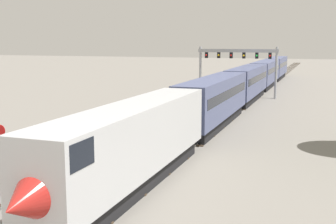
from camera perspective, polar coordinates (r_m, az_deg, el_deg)
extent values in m
plane|color=gray|center=(24.12, -12.19, -11.28)|extent=(400.00, 400.00, 0.00)
cube|color=slate|center=(80.25, 11.87, 3.11)|extent=(0.07, 200.00, 0.16)
cube|color=slate|center=(80.07, 12.89, 3.06)|extent=(0.07, 200.00, 0.16)
cube|color=#473828|center=(21.54, -10.43, -13.64)|extent=(2.60, 0.24, 0.10)
cube|color=#473828|center=(24.83, -5.73, -10.39)|extent=(2.60, 0.24, 0.10)
cube|color=#473828|center=(28.31, -2.22, -7.86)|extent=(2.60, 0.24, 0.10)
cube|color=#473828|center=(31.90, 0.48, -5.88)|extent=(2.60, 0.24, 0.10)
cube|color=#473828|center=(35.59, 2.61, -4.29)|extent=(2.60, 0.24, 0.10)
cube|color=#473828|center=(39.33, 4.33, -3.00)|extent=(2.60, 0.24, 0.10)
cube|color=#473828|center=(43.13, 5.75, -1.93)|extent=(2.60, 0.24, 0.10)
cube|color=#473828|center=(46.95, 6.94, -1.04)|extent=(2.60, 0.24, 0.10)
cube|color=#473828|center=(50.80, 7.94, -0.28)|extent=(2.60, 0.24, 0.10)
cube|color=#473828|center=(54.68, 8.81, 0.37)|extent=(2.60, 0.24, 0.10)
cube|color=#473828|center=(58.57, 9.56, 0.94)|extent=(2.60, 0.24, 0.10)
cube|color=#473828|center=(62.47, 10.21, 1.44)|extent=(2.60, 0.24, 0.10)
cube|color=#473828|center=(66.39, 10.79, 1.87)|extent=(2.60, 0.24, 0.10)
cube|color=#473828|center=(70.32, 11.31, 2.26)|extent=(2.60, 0.24, 0.10)
cube|color=#473828|center=(74.25, 11.77, 2.61)|extent=(2.60, 0.24, 0.10)
cube|color=#473828|center=(78.19, 12.18, 2.92)|extent=(2.60, 0.24, 0.10)
cube|color=#473828|center=(82.13, 12.56, 3.20)|extent=(2.60, 0.24, 0.10)
cube|color=#473828|center=(86.09, 12.90, 3.46)|extent=(2.60, 0.24, 0.10)
cube|color=#473828|center=(90.04, 13.21, 3.69)|extent=(2.60, 0.24, 0.10)
cube|color=#473828|center=(94.00, 13.49, 3.90)|extent=(2.60, 0.24, 0.10)
cube|color=#473828|center=(97.96, 13.76, 4.10)|extent=(2.60, 0.24, 0.10)
cube|color=#473828|center=(101.93, 14.00, 4.28)|extent=(2.60, 0.24, 0.10)
cube|color=#473828|center=(105.90, 14.22, 4.45)|extent=(2.60, 0.24, 0.10)
cube|color=#473828|center=(109.87, 14.43, 4.60)|extent=(2.60, 0.24, 0.10)
cube|color=#473828|center=(113.84, 14.62, 4.75)|extent=(2.60, 0.24, 0.10)
cube|color=#473828|center=(117.81, 14.80, 4.88)|extent=(2.60, 0.24, 0.10)
cube|color=#473828|center=(121.79, 14.97, 5.01)|extent=(2.60, 0.24, 0.10)
cube|color=#473828|center=(125.77, 15.13, 5.13)|extent=(2.60, 0.24, 0.10)
cube|color=#473828|center=(129.74, 15.28, 5.24)|extent=(2.60, 0.24, 0.10)
cube|color=#473828|center=(133.73, 15.42, 5.34)|extent=(2.60, 0.24, 0.10)
cube|color=#473828|center=(137.71, 15.55, 5.44)|extent=(2.60, 0.24, 0.10)
cube|color=#473828|center=(141.69, 15.67, 5.53)|extent=(2.60, 0.24, 0.10)
cube|color=#473828|center=(145.67, 15.79, 5.62)|extent=(2.60, 0.24, 0.10)
cube|color=#473828|center=(149.66, 15.90, 5.70)|extent=(2.60, 0.24, 0.10)
cube|color=#473828|center=(153.64, 16.01, 5.78)|extent=(2.60, 0.24, 0.10)
cube|color=#473828|center=(157.63, 16.11, 5.85)|extent=(2.60, 0.24, 0.10)
cube|color=#473828|center=(161.61, 16.20, 5.92)|extent=(2.60, 0.24, 0.10)
cube|color=#473828|center=(165.60, 16.29, 5.99)|extent=(2.60, 0.24, 0.10)
cube|color=#473828|center=(169.59, 16.38, 6.05)|extent=(2.60, 0.24, 0.10)
cube|color=#473828|center=(173.58, 16.46, 6.11)|extent=(2.60, 0.24, 0.10)
cube|color=#473828|center=(177.57, 16.54, 6.17)|extent=(2.60, 0.24, 0.10)
cube|color=slate|center=(61.86, 4.21, 1.51)|extent=(0.07, 160.00, 0.16)
cube|color=slate|center=(61.50, 5.51, 1.45)|extent=(0.07, 160.00, 0.16)
cube|color=#473828|center=(27.54, -16.24, -8.73)|extent=(2.60, 0.24, 0.10)
cube|color=#473828|center=(30.71, -11.85, -6.68)|extent=(2.60, 0.24, 0.10)
cube|color=#473828|center=(34.06, -8.32, -5.00)|extent=(2.60, 0.24, 0.10)
cube|color=#473828|center=(37.53, -5.45, -3.61)|extent=(2.60, 0.24, 0.10)
cube|color=#473828|center=(41.10, -3.08, -2.46)|extent=(2.60, 0.24, 0.10)
cube|color=#473828|center=(44.74, -1.10, -1.48)|extent=(2.60, 0.24, 0.10)
cube|color=#473828|center=(48.44, 0.58, -0.65)|extent=(2.60, 0.24, 0.10)
cube|color=#473828|center=(52.18, 2.03, 0.06)|extent=(2.60, 0.24, 0.10)
cube|color=#473828|center=(55.96, 3.27, 0.67)|extent=(2.60, 0.24, 0.10)
cube|color=#473828|center=(59.77, 4.36, 1.21)|extent=(2.60, 0.24, 0.10)
cube|color=#473828|center=(63.60, 5.32, 1.68)|extent=(2.60, 0.24, 0.10)
cube|color=#473828|center=(67.45, 6.17, 2.10)|extent=(2.60, 0.24, 0.10)
cube|color=#473828|center=(71.32, 6.93, 2.47)|extent=(2.60, 0.24, 0.10)
cube|color=#473828|center=(75.20, 7.61, 2.80)|extent=(2.60, 0.24, 0.10)
cube|color=#473828|center=(79.09, 8.23, 3.10)|extent=(2.60, 0.24, 0.10)
cube|color=#473828|center=(82.99, 8.79, 3.37)|extent=(2.60, 0.24, 0.10)
cube|color=#473828|center=(86.91, 9.29, 3.62)|extent=(2.60, 0.24, 0.10)
cube|color=#473828|center=(90.83, 9.76, 3.85)|extent=(2.60, 0.24, 0.10)
cube|color=#473828|center=(94.75, 10.18, 4.05)|extent=(2.60, 0.24, 0.10)
cube|color=#473828|center=(98.68, 10.57, 4.24)|extent=(2.60, 0.24, 0.10)
cube|color=#473828|center=(102.62, 10.94, 4.42)|extent=(2.60, 0.24, 0.10)
cube|color=#473828|center=(106.56, 11.27, 4.58)|extent=(2.60, 0.24, 0.10)
cube|color=#473828|center=(110.51, 11.58, 4.73)|extent=(2.60, 0.24, 0.10)
cube|color=#473828|center=(114.46, 11.87, 4.87)|extent=(2.60, 0.24, 0.10)
cube|color=#473828|center=(118.41, 12.14, 5.00)|extent=(2.60, 0.24, 0.10)
cube|color=#473828|center=(122.37, 12.40, 5.12)|extent=(2.60, 0.24, 0.10)
cube|color=#473828|center=(126.33, 12.64, 5.24)|extent=(2.60, 0.24, 0.10)
cube|color=#473828|center=(130.29, 12.86, 5.35)|extent=(2.60, 0.24, 0.10)
cube|color=#473828|center=(134.25, 13.07, 5.45)|extent=(2.60, 0.24, 0.10)
cube|color=#473828|center=(138.22, 13.27, 5.54)|extent=(2.60, 0.24, 0.10)
cube|color=silver|center=(25.17, -4.56, -3.34)|extent=(3.00, 18.59, 3.80)
cone|color=#B2231E|center=(17.42, -17.72, -10.91)|extent=(2.88, 2.60, 2.88)
cube|color=black|center=(18.05, -15.26, -4.98)|extent=(3.04, 1.80, 1.10)
cube|color=black|center=(25.80, -4.49, -8.55)|extent=(2.52, 16.73, 1.00)
cube|color=#4C5684|center=(43.53, 6.10, 1.96)|extent=(3.00, 18.59, 3.80)
cube|color=black|center=(43.48, 6.11, 2.49)|extent=(3.04, 17.11, 0.90)
cube|color=black|center=(43.89, 6.04, -1.14)|extent=(2.52, 16.73, 1.00)
cube|color=#4C5684|center=(62.64, 10.36, 4.08)|extent=(3.00, 18.59, 3.80)
cube|color=black|center=(62.60, 10.37, 4.44)|extent=(3.04, 17.11, 0.90)
cube|color=black|center=(62.89, 10.30, 1.90)|extent=(2.52, 16.73, 1.00)
cube|color=#4C5684|center=(81.97, 12.64, 5.19)|extent=(3.00, 18.59, 3.80)
cube|color=black|center=(81.95, 12.65, 5.47)|extent=(3.04, 17.11, 0.90)
cube|color=black|center=(82.17, 12.58, 3.52)|extent=(2.52, 16.73, 1.00)
cube|color=#4C5684|center=(101.41, 14.04, 5.87)|extent=(3.00, 18.59, 3.80)
cube|color=black|center=(101.39, 14.05, 6.10)|extent=(3.04, 17.11, 0.90)
cube|color=black|center=(101.57, 13.99, 4.52)|extent=(2.52, 16.73, 1.00)
cylinder|color=#999BA0|center=(68.01, 4.23, 5.35)|extent=(0.36, 0.36, 7.58)
cylinder|color=#999BA0|center=(65.88, 13.95, 4.98)|extent=(0.36, 0.36, 7.58)
cube|color=#999BA0|center=(66.56, 9.09, 7.93)|extent=(12.10, 0.36, 0.50)
cube|color=black|center=(67.69, 5.06, 7.43)|extent=(0.44, 0.32, 0.90)
sphere|color=red|center=(67.50, 5.02, 7.43)|extent=(0.28, 0.28, 0.28)
cube|color=black|center=(67.23, 6.65, 7.39)|extent=(0.44, 0.32, 0.90)
sphere|color=yellow|center=(67.04, 6.61, 7.39)|extent=(0.28, 0.28, 0.28)
cube|color=black|center=(66.82, 8.27, 7.35)|extent=(0.44, 0.32, 0.90)
sphere|color=red|center=(66.63, 8.23, 7.34)|extent=(0.28, 0.28, 0.28)
cube|color=black|center=(66.46, 9.90, 7.30)|extent=(0.44, 0.32, 0.90)
sphere|color=yellow|center=(66.27, 9.87, 7.29)|extent=(0.28, 0.28, 0.28)
cube|color=black|center=(66.16, 11.54, 7.24)|extent=(0.44, 0.32, 0.90)
sphere|color=green|center=(65.97, 11.52, 7.24)|extent=(0.28, 0.28, 0.28)
cube|color=black|center=(65.91, 13.21, 7.18)|extent=(0.44, 0.32, 0.90)
sphere|color=red|center=(65.72, 13.19, 7.17)|extent=(0.28, 0.28, 0.28)
cylinder|color=gray|center=(31.47, -20.90, -4.74)|extent=(0.08, 0.08, 2.20)
cylinder|color=red|center=(31.16, -21.07, -2.25)|extent=(0.76, 0.03, 0.76)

